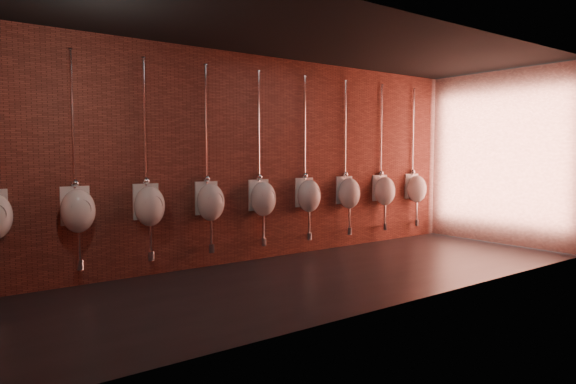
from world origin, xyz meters
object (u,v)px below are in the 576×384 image
urinal_4 (263,198)px  urinal_6 (349,193)px  urinal_2 (149,205)px  urinal_3 (210,201)px  urinal_5 (309,195)px  urinal_8 (416,188)px  urinal_7 (385,190)px  urinal_1 (78,210)px

urinal_4 → urinal_6: 1.84m
urinal_2 → urinal_3: same height
urinal_5 → urinal_8: size_ratio=1.00×
urinal_3 → urinal_4: 0.92m
urinal_5 → urinal_6: same height
urinal_2 → urinal_7: same height
urinal_5 → urinal_6: (0.92, 0.00, 0.00)m
urinal_3 → urinal_4: same height
urinal_1 → urinal_7: (5.52, 0.00, 0.00)m
urinal_4 → urinal_7: 2.76m
urinal_2 → urinal_5: size_ratio=1.00×
urinal_2 → urinal_6: same height
urinal_1 → urinal_5: size_ratio=1.00×
urinal_5 → urinal_7: (1.84, 0.00, 0.00)m
urinal_2 → urinal_4: size_ratio=1.00×
urinal_2 → urinal_7: 4.60m
urinal_4 → urinal_6: same height
urinal_4 → urinal_8: 3.68m
urinal_5 → urinal_6: bearing=0.0°
urinal_1 → urinal_5: bearing=0.0°
urinal_1 → urinal_2: (0.92, 0.00, 0.00)m
urinal_7 → urinal_2: bearing=180.0°
urinal_2 → urinal_5: bearing=0.0°
urinal_8 → urinal_4: bearing=180.0°
urinal_1 → urinal_8: bearing=0.0°
urinal_1 → urinal_8: same height
urinal_2 → urinal_5: (2.76, 0.00, 0.00)m
urinal_5 → urinal_7: same height
urinal_6 → urinal_8: size_ratio=1.00×
urinal_3 → urinal_5: (1.84, 0.00, 0.00)m
urinal_2 → urinal_7: (4.60, 0.00, 0.00)m
urinal_2 → urinal_8: same height
urinal_2 → urinal_8: 5.52m
urinal_2 → urinal_1: bearing=180.0°
urinal_1 → urinal_6: 4.60m
urinal_5 → urinal_2: bearing=180.0°
urinal_2 → urinal_7: size_ratio=1.00×
urinal_4 → urinal_8: bearing=0.0°
urinal_8 → urinal_1: bearing=180.0°
urinal_6 → urinal_8: same height
urinal_4 → urinal_6: bearing=0.0°
urinal_4 → urinal_3: bearing=180.0°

